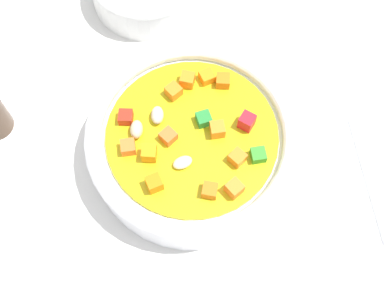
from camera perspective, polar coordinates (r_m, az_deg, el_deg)
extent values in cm
cube|color=silver|center=(53.31, 0.00, -1.55)|extent=(140.00, 140.00, 2.00)
cylinder|color=white|center=(50.47, 0.00, -0.19)|extent=(19.96, 19.96, 4.19)
torus|color=white|center=(48.12, 0.00, 1.05)|extent=(20.38, 20.38, 1.61)
cylinder|color=gold|center=(48.38, 0.00, 0.91)|extent=(16.45, 16.45, 0.40)
cube|color=orange|center=(45.61, 4.76, -4.95)|extent=(1.56, 1.56, 1.40)
ellipsoid|color=beige|center=(46.68, -1.06, -2.07)|extent=(1.33, 1.94, 0.75)
cube|color=orange|center=(47.77, 2.85, 1.63)|extent=(1.69, 1.69, 1.33)
cube|color=orange|center=(46.81, 5.09, -1.53)|extent=(1.65, 1.65, 1.17)
cube|color=orange|center=(45.59, 2.00, -5.19)|extent=(1.86, 1.86, 1.07)
cube|color=orange|center=(46.91, -4.93, -0.79)|extent=(1.83, 1.83, 1.43)
cube|color=red|center=(48.23, 6.14, 2.53)|extent=(1.81, 1.81, 1.57)
cube|color=green|center=(47.22, 7.40, -1.23)|extent=(1.69, 1.69, 0.99)
cube|color=red|center=(48.85, -7.41, 3.00)|extent=(1.81, 1.81, 1.05)
cube|color=orange|center=(47.43, -7.15, -0.35)|extent=(1.69, 1.69, 1.13)
ellipsoid|color=beige|center=(48.03, -6.21, 1.63)|extent=(2.20, 1.95, 1.26)
cube|color=orange|center=(49.76, -2.07, 5.93)|extent=(1.59, 1.59, 1.18)
cube|color=orange|center=(47.61, -2.66, 0.88)|extent=(1.63, 1.63, 1.06)
cube|color=orange|center=(45.72, -4.24, -4.39)|extent=(1.44, 1.44, 1.42)
cube|color=orange|center=(50.48, 3.48, 7.08)|extent=(1.82, 1.82, 1.09)
cube|color=orange|center=(50.33, -0.51, 7.18)|extent=(1.87, 1.87, 1.28)
ellipsoid|color=beige|center=(48.58, -3.89, 3.23)|extent=(2.20, 1.94, 1.17)
cube|color=#278434|center=(48.37, 1.32, 2.81)|extent=(1.54, 1.54, 1.06)
cube|color=orange|center=(50.70, 1.69, 7.52)|extent=(1.41, 1.41, 0.99)
cylinder|color=silver|center=(53.99, 19.12, -3.66)|extent=(12.63, 5.55, 0.71)
ellipsoid|color=silver|center=(59.29, 15.74, 8.71)|extent=(4.53, 3.52, 0.84)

